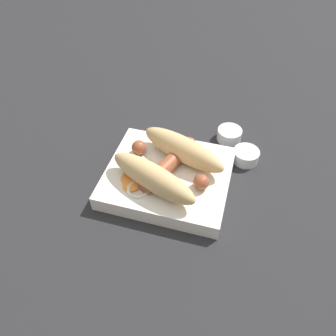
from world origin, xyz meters
name	(u,v)px	position (x,y,z in m)	size (l,w,h in m)	color
ground_plane	(168,183)	(0.00, 0.00, 0.00)	(3.00, 3.00, 0.00)	#232326
food_tray	(168,177)	(0.00, 0.00, 0.02)	(0.23, 0.20, 0.03)	silver
bread_roll	(168,163)	(0.00, 0.00, 0.06)	(0.22, 0.19, 0.05)	tan
sausage	(169,164)	(0.00, 0.01, 0.05)	(0.16, 0.15, 0.03)	brown
pickled_veggies	(134,182)	(-0.05, -0.04, 0.03)	(0.06, 0.07, 0.01)	orange
condiment_cup_near	(246,156)	(0.14, 0.10, 0.01)	(0.05, 0.05, 0.03)	silver
condiment_cup_far	(229,135)	(0.09, 0.16, 0.01)	(0.05, 0.05, 0.03)	silver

